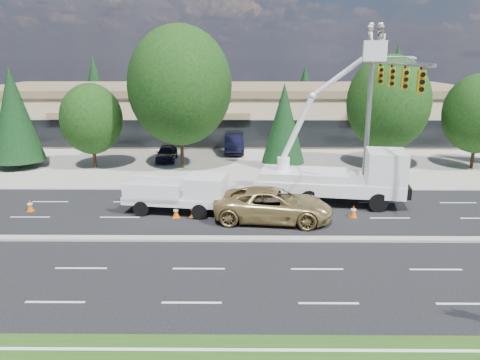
{
  "coord_description": "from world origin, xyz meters",
  "views": [
    {
      "loc": [
        1.89,
        -21.28,
        8.77
      ],
      "look_at": [
        1.7,
        2.35,
        2.4
      ],
      "focal_mm": 35.0,
      "sensor_mm": 36.0,
      "label": 1
    }
  ],
  "objects_px": {
    "utility_pickup": "(183,197)",
    "minivan": "(273,205)",
    "signal_mast": "(380,101)",
    "bucket_truck": "(342,168)"
  },
  "relations": [
    {
      "from": "utility_pickup",
      "to": "minivan",
      "type": "height_order",
      "value": "utility_pickup"
    },
    {
      "from": "signal_mast",
      "to": "bucket_truck",
      "type": "distance_m",
      "value": 4.64
    },
    {
      "from": "utility_pickup",
      "to": "bucket_truck",
      "type": "xyz_separation_m",
      "value": [
        9.33,
        1.72,
        1.28
      ]
    },
    {
      "from": "signal_mast",
      "to": "utility_pickup",
      "type": "relative_size",
      "value": 1.69
    },
    {
      "from": "signal_mast",
      "to": "minivan",
      "type": "relative_size",
      "value": 1.59
    },
    {
      "from": "signal_mast",
      "to": "bucket_truck",
      "type": "relative_size",
      "value": 0.97
    },
    {
      "from": "minivan",
      "to": "signal_mast",
      "type": "bearing_deg",
      "value": -50.12
    },
    {
      "from": "utility_pickup",
      "to": "minivan",
      "type": "relative_size",
      "value": 0.94
    },
    {
      "from": "signal_mast",
      "to": "utility_pickup",
      "type": "height_order",
      "value": "signal_mast"
    },
    {
      "from": "signal_mast",
      "to": "minivan",
      "type": "xyz_separation_m",
      "value": [
        -6.54,
        -4.24,
        -5.17
      ]
    }
  ]
}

